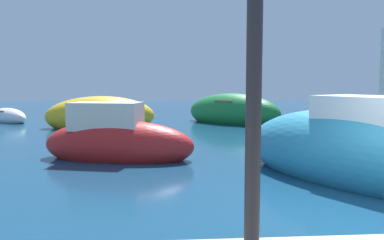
{
  "coord_description": "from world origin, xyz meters",
  "views": [
    {
      "loc": [
        -3.67,
        -6.03,
        2.14
      ],
      "look_at": [
        -2.49,
        9.93,
        0.61
      ],
      "focal_mm": 37.45,
      "sensor_mm": 36.0,
      "label": 1
    }
  ],
  "objects_px": {
    "moored_boat_5": "(117,141)",
    "moored_boat_8": "(8,117)",
    "moored_boat_1": "(233,112)",
    "moored_boat_3": "(358,152)",
    "moored_boat_4": "(101,116)",
    "moored_boat_9": "(378,117)"
  },
  "relations": [
    {
      "from": "moored_boat_1",
      "to": "moored_boat_5",
      "type": "height_order",
      "value": "moored_boat_5"
    },
    {
      "from": "moored_boat_1",
      "to": "moored_boat_3",
      "type": "xyz_separation_m",
      "value": [
        0.56,
        -12.27,
        0.08
      ]
    },
    {
      "from": "moored_boat_1",
      "to": "moored_boat_9",
      "type": "relative_size",
      "value": 1.47
    },
    {
      "from": "moored_boat_4",
      "to": "moored_boat_8",
      "type": "relative_size",
      "value": 1.77
    },
    {
      "from": "moored_boat_8",
      "to": "moored_boat_5",
      "type": "bearing_deg",
      "value": 165.68
    },
    {
      "from": "moored_boat_8",
      "to": "moored_boat_3",
      "type": "bearing_deg",
      "value": 175.22
    },
    {
      "from": "moored_boat_5",
      "to": "moored_boat_8",
      "type": "relative_size",
      "value": 1.51
    },
    {
      "from": "moored_boat_3",
      "to": "moored_boat_4",
      "type": "xyz_separation_m",
      "value": [
        -7.11,
        10.84,
        -0.1
      ]
    },
    {
      "from": "moored_boat_1",
      "to": "moored_boat_3",
      "type": "relative_size",
      "value": 0.86
    },
    {
      "from": "moored_boat_1",
      "to": "moored_boat_4",
      "type": "height_order",
      "value": "moored_boat_1"
    },
    {
      "from": "moored_boat_3",
      "to": "moored_boat_5",
      "type": "relative_size",
      "value": 1.4
    },
    {
      "from": "moored_boat_3",
      "to": "moored_boat_9",
      "type": "relative_size",
      "value": 1.7
    },
    {
      "from": "moored_boat_4",
      "to": "moored_boat_9",
      "type": "relative_size",
      "value": 1.42
    },
    {
      "from": "moored_boat_1",
      "to": "moored_boat_8",
      "type": "distance_m",
      "value": 11.88
    },
    {
      "from": "moored_boat_8",
      "to": "moored_boat_1",
      "type": "bearing_deg",
      "value": -143.36
    },
    {
      "from": "moored_boat_5",
      "to": "moored_boat_9",
      "type": "distance_m",
      "value": 15.3
    },
    {
      "from": "moored_boat_8",
      "to": "moored_boat_9",
      "type": "xyz_separation_m",
      "value": [
        19.36,
        -1.8,
        0.04
      ]
    },
    {
      "from": "moored_boat_5",
      "to": "moored_boat_8",
      "type": "distance_m",
      "value": 12.7
    },
    {
      "from": "moored_boat_4",
      "to": "moored_boat_5",
      "type": "relative_size",
      "value": 1.17
    },
    {
      "from": "moored_boat_4",
      "to": "moored_boat_5",
      "type": "distance_m",
      "value": 8.13
    },
    {
      "from": "moored_boat_1",
      "to": "moored_boat_9",
      "type": "bearing_deg",
      "value": -138.86
    },
    {
      "from": "moored_boat_9",
      "to": "moored_boat_1",
      "type": "bearing_deg",
      "value": -142.83
    }
  ]
}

